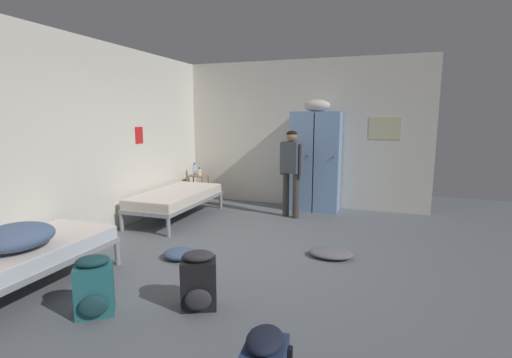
{
  "coord_description": "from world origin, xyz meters",
  "views": [
    {
      "loc": [
        1.6,
        -4.26,
        1.76
      ],
      "look_at": [
        0.0,
        0.3,
        0.95
      ],
      "focal_mm": 26.2,
      "sensor_mm": 36.0,
      "label": 1
    }
  ],
  "objects_px": {
    "person_traveler": "(291,166)",
    "lotion_bottle": "(200,172)",
    "backpack_black": "(199,281)",
    "clothes_pile_denim": "(180,254)",
    "shelf_unit": "(198,186)",
    "bedding_heap": "(16,237)",
    "bed_left_front": "(19,257)",
    "clothes_pile_grey": "(331,253)",
    "locker_bank": "(316,159)",
    "water_bottle": "(195,169)",
    "backpack_teal": "(94,287)",
    "bed_left_rear": "(176,197)"
  },
  "relations": [
    {
      "from": "person_traveler",
      "to": "clothes_pile_denim",
      "type": "distance_m",
      "value": 2.67
    },
    {
      "from": "bed_left_front",
      "to": "clothes_pile_denim",
      "type": "distance_m",
      "value": 1.71
    },
    {
      "from": "shelf_unit",
      "to": "bed_left_rear",
      "type": "bearing_deg",
      "value": -78.78
    },
    {
      "from": "shelf_unit",
      "to": "bedding_heap",
      "type": "height_order",
      "value": "bedding_heap"
    },
    {
      "from": "bedding_heap",
      "to": "backpack_black",
      "type": "xyz_separation_m",
      "value": [
        1.78,
        0.38,
        -0.35
      ]
    },
    {
      "from": "lotion_bottle",
      "to": "clothes_pile_denim",
      "type": "xyz_separation_m",
      "value": [
        1.21,
        -2.84,
        -0.58
      ]
    },
    {
      "from": "bedding_heap",
      "to": "water_bottle",
      "type": "distance_m",
      "value": 4.3
    },
    {
      "from": "locker_bank",
      "to": "lotion_bottle",
      "type": "xyz_separation_m",
      "value": [
        -2.33,
        -0.21,
        -0.32
      ]
    },
    {
      "from": "bedding_heap",
      "to": "clothes_pile_denim",
      "type": "relative_size",
      "value": 1.71
    },
    {
      "from": "locker_bank",
      "to": "backpack_teal",
      "type": "bearing_deg",
      "value": -104.31
    },
    {
      "from": "shelf_unit",
      "to": "backpack_teal",
      "type": "bearing_deg",
      "value": -73.67
    },
    {
      "from": "bed_left_front",
      "to": "clothes_pile_grey",
      "type": "bearing_deg",
      "value": 35.76
    },
    {
      "from": "shelf_unit",
      "to": "bedding_heap",
      "type": "xyz_separation_m",
      "value": [
        0.31,
        -4.26,
        0.26
      ]
    },
    {
      "from": "person_traveler",
      "to": "water_bottle",
      "type": "bearing_deg",
      "value": 166.85
    },
    {
      "from": "backpack_black",
      "to": "backpack_teal",
      "type": "xyz_separation_m",
      "value": [
        -0.82,
        -0.42,
        0.0
      ]
    },
    {
      "from": "lotion_bottle",
      "to": "clothes_pile_denim",
      "type": "bearing_deg",
      "value": -66.99
    },
    {
      "from": "bedding_heap",
      "to": "shelf_unit",
      "type": "bearing_deg",
      "value": 94.11
    },
    {
      "from": "bedding_heap",
      "to": "backpack_teal",
      "type": "xyz_separation_m",
      "value": [
        0.95,
        -0.04,
        -0.35
      ]
    },
    {
      "from": "shelf_unit",
      "to": "backpack_black",
      "type": "height_order",
      "value": "shelf_unit"
    },
    {
      "from": "person_traveler",
      "to": "backpack_black",
      "type": "relative_size",
      "value": 2.77
    },
    {
      "from": "bedding_heap",
      "to": "bed_left_front",
      "type": "bearing_deg",
      "value": 139.04
    },
    {
      "from": "bed_left_rear",
      "to": "person_traveler",
      "type": "height_order",
      "value": "person_traveler"
    },
    {
      "from": "water_bottle",
      "to": "clothes_pile_grey",
      "type": "bearing_deg",
      "value": -35.22
    },
    {
      "from": "bed_left_rear",
      "to": "lotion_bottle",
      "type": "height_order",
      "value": "lotion_bottle"
    },
    {
      "from": "lotion_bottle",
      "to": "clothes_pile_grey",
      "type": "xyz_separation_m",
      "value": [
        2.99,
        -2.15,
        -0.59
      ]
    },
    {
      "from": "bed_left_rear",
      "to": "backpack_black",
      "type": "xyz_separation_m",
      "value": [
        1.83,
        -2.63,
        -0.12
      ]
    },
    {
      "from": "bedding_heap",
      "to": "backpack_black",
      "type": "bearing_deg",
      "value": 12.03
    },
    {
      "from": "shelf_unit",
      "to": "clothes_pile_denim",
      "type": "bearing_deg",
      "value": -66.1
    },
    {
      "from": "clothes_pile_denim",
      "to": "clothes_pile_grey",
      "type": "bearing_deg",
      "value": 21.09
    },
    {
      "from": "locker_bank",
      "to": "bed_left_rear",
      "type": "height_order",
      "value": "locker_bank"
    },
    {
      "from": "water_bottle",
      "to": "clothes_pile_denim",
      "type": "distance_m",
      "value": 3.26
    },
    {
      "from": "bedding_heap",
      "to": "person_traveler",
      "type": "bearing_deg",
      "value": 64.58
    },
    {
      "from": "bed_left_front",
      "to": "bed_left_rear",
      "type": "xyz_separation_m",
      "value": [
        0.0,
        2.96,
        0.0
      ]
    },
    {
      "from": "shelf_unit",
      "to": "water_bottle",
      "type": "height_order",
      "value": "water_bottle"
    },
    {
      "from": "locker_bank",
      "to": "backpack_teal",
      "type": "relative_size",
      "value": 3.76
    },
    {
      "from": "person_traveler",
      "to": "backpack_teal",
      "type": "height_order",
      "value": "person_traveler"
    },
    {
      "from": "bed_left_front",
      "to": "lotion_bottle",
      "type": "xyz_separation_m",
      "value": [
        -0.18,
        4.18,
        0.26
      ]
    },
    {
      "from": "backpack_teal",
      "to": "bedding_heap",
      "type": "bearing_deg",
      "value": 177.57
    },
    {
      "from": "locker_bank",
      "to": "backpack_teal",
      "type": "height_order",
      "value": "locker_bank"
    },
    {
      "from": "person_traveler",
      "to": "lotion_bottle",
      "type": "distance_m",
      "value": 2.1
    },
    {
      "from": "locker_bank",
      "to": "water_bottle",
      "type": "relative_size",
      "value": 8.23
    },
    {
      "from": "bed_left_rear",
      "to": "lotion_bottle",
      "type": "distance_m",
      "value": 1.26
    },
    {
      "from": "person_traveler",
      "to": "lotion_bottle",
      "type": "relative_size",
      "value": 9.02
    },
    {
      "from": "bed_left_rear",
      "to": "water_bottle",
      "type": "xyz_separation_m",
      "value": [
        -0.33,
        1.28,
        0.3
      ]
    },
    {
      "from": "locker_bank",
      "to": "backpack_teal",
      "type": "distance_m",
      "value": 4.68
    },
    {
      "from": "shelf_unit",
      "to": "bed_left_front",
      "type": "height_order",
      "value": "shelf_unit"
    },
    {
      "from": "backpack_black",
      "to": "clothes_pile_denim",
      "type": "bearing_deg",
      "value": 128.71
    },
    {
      "from": "water_bottle",
      "to": "clothes_pile_denim",
      "type": "bearing_deg",
      "value": -64.94
    },
    {
      "from": "clothes_pile_grey",
      "to": "water_bottle",
      "type": "bearing_deg",
      "value": 144.78
    },
    {
      "from": "bed_left_front",
      "to": "bed_left_rear",
      "type": "bearing_deg",
      "value": 90.0
    }
  ]
}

